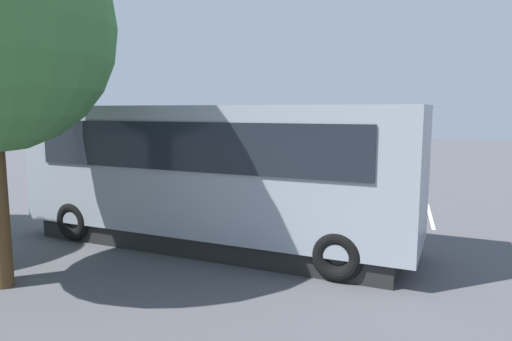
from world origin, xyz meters
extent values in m
plane|color=#4C4C51|center=(0.00, 0.00, 0.00)|extent=(80.00, 80.00, 0.00)
cube|color=#8C939E|center=(-1.20, 4.78, 1.85)|extent=(9.39, 3.11, 2.80)
cube|color=black|center=(3.36, 4.48, 2.41)|extent=(0.20, 2.10, 1.23)
cube|color=black|center=(-1.29, 3.52, 2.41)|extent=(7.75, 0.56, 1.01)
cube|color=black|center=(-1.12, 6.05, 2.41)|extent=(7.75, 0.56, 1.01)
cube|color=red|center=(-1.29, 3.52, 1.29)|extent=(8.12, 0.57, 0.28)
cube|color=black|center=(-1.20, 4.78, 0.23)|extent=(8.64, 2.86, 0.45)
torus|color=black|center=(1.95, 3.44, 0.50)|extent=(1.02, 0.39, 1.00)
torus|color=black|center=(2.10, 5.69, 0.50)|extent=(1.02, 0.39, 1.00)
torus|color=black|center=(-4.51, 3.87, 0.50)|extent=(1.02, 0.39, 1.00)
torus|color=black|center=(-4.36, 6.13, 0.50)|extent=(1.02, 0.39, 1.00)
cylinder|color=black|center=(-3.22, 1.71, 0.47)|extent=(0.15, 0.15, 0.77)
cube|color=black|center=(-3.23, 1.67, 0.05)|extent=(0.16, 0.28, 0.10)
cylinder|color=black|center=(-3.37, 1.75, 0.47)|extent=(0.15, 0.15, 0.77)
cube|color=black|center=(-3.38, 1.71, 0.05)|extent=(0.16, 0.28, 0.10)
cube|color=maroon|center=(-3.29, 1.73, 1.17)|extent=(0.44, 0.36, 0.64)
cylinder|color=maroon|center=(-3.06, 1.67, 1.19)|extent=(0.11, 0.11, 0.61)
sphere|color=tan|center=(-3.06, 1.67, 0.89)|extent=(0.11, 0.11, 0.09)
cylinder|color=maroon|center=(-3.53, 1.78, 1.19)|extent=(0.11, 0.11, 0.61)
sphere|color=tan|center=(-3.53, 1.78, 0.89)|extent=(0.11, 0.11, 0.09)
sphere|color=tan|center=(-3.29, 1.73, 1.63)|extent=(0.28, 0.28, 0.23)
cylinder|color=#473823|center=(-2.13, 1.87, 0.46)|extent=(0.15, 0.15, 0.76)
cube|color=black|center=(-2.14, 1.83, 0.05)|extent=(0.17, 0.28, 0.10)
cylinder|color=#473823|center=(-2.28, 1.91, 0.46)|extent=(0.15, 0.15, 0.76)
cube|color=black|center=(-2.30, 1.87, 0.05)|extent=(0.17, 0.28, 0.10)
cube|color=maroon|center=(-2.21, 1.89, 1.16)|extent=(0.44, 0.37, 0.63)
cylinder|color=maroon|center=(-1.98, 1.82, 1.17)|extent=(0.11, 0.11, 0.60)
sphere|color=tan|center=(-1.98, 1.82, 0.87)|extent=(0.11, 0.11, 0.09)
cylinder|color=maroon|center=(-2.44, 1.95, 1.17)|extent=(0.11, 0.11, 0.60)
sphere|color=tan|center=(-2.44, 1.95, 0.87)|extent=(0.11, 0.11, 0.09)
sphere|color=tan|center=(-2.21, 1.89, 1.61)|extent=(0.28, 0.28, 0.23)
cylinder|color=#473823|center=(-1.16, 1.92, 0.45)|extent=(0.13, 0.13, 0.74)
cube|color=black|center=(-1.16, 1.88, 0.05)|extent=(0.13, 0.27, 0.10)
cylinder|color=#473823|center=(-1.32, 1.94, 0.45)|extent=(0.13, 0.13, 0.74)
cube|color=black|center=(-1.32, 1.90, 0.05)|extent=(0.13, 0.27, 0.10)
cube|color=#3F594C|center=(-1.24, 1.93, 1.12)|extent=(0.41, 0.32, 0.61)
cylinder|color=#3F594C|center=(-1.00, 1.90, 1.14)|extent=(0.10, 0.10, 0.58)
sphere|color=tan|center=(-1.00, 1.90, 0.85)|extent=(0.10, 0.10, 0.09)
cylinder|color=#3F594C|center=(-1.47, 1.96, 1.14)|extent=(0.10, 0.10, 0.58)
sphere|color=tan|center=(-1.47, 1.96, 0.85)|extent=(0.10, 0.10, 0.09)
sphere|color=tan|center=(-1.24, 1.93, 1.56)|extent=(0.25, 0.25, 0.22)
cylinder|color=black|center=(-0.31, 1.94, 0.47)|extent=(0.13, 0.13, 0.77)
cube|color=black|center=(-0.31, 1.90, 0.05)|extent=(0.11, 0.27, 0.10)
cylinder|color=black|center=(-0.47, 1.93, 0.47)|extent=(0.13, 0.13, 0.77)
cube|color=black|center=(-0.47, 1.89, 0.05)|extent=(0.11, 0.27, 0.10)
cube|color=#3F594C|center=(-0.39, 1.93, 1.18)|extent=(0.40, 0.30, 0.64)
cylinder|color=#3F594C|center=(-0.15, 1.95, 1.19)|extent=(0.09, 0.09, 0.61)
sphere|color=tan|center=(-0.15, 1.95, 0.89)|extent=(0.09, 0.09, 0.09)
cylinder|color=#3F594C|center=(-0.63, 1.92, 1.19)|extent=(0.09, 0.09, 0.61)
sphere|color=tan|center=(-0.63, 1.92, 0.89)|extent=(0.09, 0.09, 0.09)
sphere|color=tan|center=(-0.39, 1.93, 1.63)|extent=(0.24, 0.24, 0.23)
cylinder|color=#473823|center=(0.71, 2.14, 0.46)|extent=(0.12, 0.12, 0.74)
cube|color=black|center=(0.71, 2.10, 0.05)|extent=(0.10, 0.26, 0.10)
cylinder|color=#473823|center=(0.55, 2.14, 0.46)|extent=(0.12, 0.12, 0.74)
cube|color=black|center=(0.55, 2.10, 0.05)|extent=(0.10, 0.26, 0.10)
cube|color=navy|center=(0.63, 2.14, 1.14)|extent=(0.38, 0.28, 0.62)
cylinder|color=navy|center=(0.87, 2.14, 1.15)|extent=(0.09, 0.09, 0.59)
sphere|color=tan|center=(0.87, 2.14, 0.86)|extent=(0.09, 0.09, 0.09)
cylinder|color=navy|center=(0.39, 2.14, 1.15)|extent=(0.09, 0.09, 0.59)
sphere|color=tan|center=(0.39, 2.14, 0.86)|extent=(0.09, 0.09, 0.09)
sphere|color=tan|center=(0.63, 2.14, 1.58)|extent=(0.23, 0.23, 0.22)
torus|color=black|center=(-0.50, 2.64, 0.30)|extent=(0.61, 0.20, 0.60)
cylinder|color=silver|center=(-0.50, 2.64, 0.30)|extent=(0.13, 0.11, 0.12)
torus|color=black|center=(-1.94, 2.82, 0.30)|extent=(0.61, 0.20, 0.60)
cylinder|color=silver|center=(-1.94, 2.82, 0.30)|extent=(0.13, 0.13, 0.12)
cylinder|color=silver|center=(-0.55, 2.65, 0.65)|extent=(0.32, 0.10, 0.67)
cube|color=black|center=(-1.15, 2.72, 0.63)|extent=(0.87, 0.38, 0.36)
cube|color=black|center=(-1.62, 2.78, 0.68)|extent=(0.54, 0.28, 0.20)
cylinder|color=silver|center=(-1.49, 2.91, 0.42)|extent=(0.46, 0.14, 0.08)
cylinder|color=black|center=(-0.60, 2.65, 0.95)|extent=(0.11, 0.58, 0.04)
torus|color=black|center=(1.29, -2.90, 0.30)|extent=(0.61, 0.28, 0.60)
cylinder|color=silver|center=(1.29, -2.90, 0.30)|extent=(0.14, 0.13, 0.12)
torus|color=black|center=(2.05, -3.11, 1.51)|extent=(0.84, 0.35, 0.83)
cylinder|color=silver|center=(2.05, -3.11, 1.51)|extent=(0.15, 0.15, 0.12)
cylinder|color=silver|center=(1.03, -2.83, 0.53)|extent=(0.69, 0.24, 0.19)
cube|color=orange|center=(1.37, -2.92, 1.03)|extent=(0.81, 0.47, 0.90)
cube|color=black|center=(1.58, -2.98, 1.45)|extent=(0.49, 0.33, 0.54)
cylinder|color=silver|center=(1.69, -3.16, 1.22)|extent=(0.32, 0.16, 0.42)
cylinder|color=black|center=(0.82, -2.77, 0.74)|extent=(0.19, 0.57, 0.04)
cube|color=black|center=(1.17, -2.87, 1.25)|extent=(0.49, 0.44, 0.49)
sphere|color=white|center=(0.81, -2.77, 1.00)|extent=(0.32, 0.32, 0.26)
cylinder|color=black|center=(1.06, -2.65, 1.00)|extent=(0.46, 0.21, 0.25)
cylinder|color=black|center=(1.57, -2.79, 1.22)|extent=(0.40, 0.20, 0.30)
cylinder|color=black|center=(0.97, -3.00, 1.00)|extent=(0.46, 0.21, 0.25)
cylinder|color=black|center=(1.47, -3.14, 1.22)|extent=(0.40, 0.20, 0.30)
cube|color=orange|center=(-0.61, -3.08, 0.01)|extent=(0.34, 0.34, 0.03)
cone|color=orange|center=(-0.61, -3.08, 0.33)|extent=(0.26, 0.26, 0.60)
cylinder|color=white|center=(-0.61, -3.08, 0.30)|extent=(0.19, 0.19, 0.07)
cube|color=white|center=(-6.02, -0.17, 0.00)|extent=(0.26, 3.53, 0.01)
cube|color=white|center=(-3.29, -0.17, 0.00)|extent=(0.30, 4.50, 0.01)
cube|color=white|center=(-0.55, -0.17, 0.00)|extent=(0.26, 3.57, 0.01)
cube|color=white|center=(2.19, -0.17, 0.00)|extent=(0.27, 3.73, 0.01)
cube|color=white|center=(4.93, -0.17, 0.00)|extent=(0.27, 3.71, 0.01)
camera|label=1|loc=(-5.76, 14.21, 3.16)|focal=31.88mm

